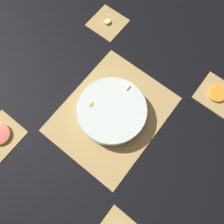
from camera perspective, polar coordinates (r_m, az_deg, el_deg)
ground_plane at (r=0.90m, az=-0.00°, el=-0.59°), size 6.00×6.00×0.00m
bamboo_mat_center at (r=0.89m, az=-0.00°, el=-0.54°), size 0.47×0.38×0.01m
coaster_mat_near_right at (r=1.02m, az=25.67°, el=4.22°), size 0.15×0.15×0.01m
coaster_mat_far_left at (r=0.98m, az=-26.99°, el=-5.40°), size 0.15×0.15×0.01m
coaster_mat_far_right at (r=1.11m, az=-1.18°, el=22.30°), size 0.15×0.15×0.01m
fruit_salad_bowl at (r=0.86m, az=-0.02°, el=0.20°), size 0.27×0.27×0.07m
orange_slice_whole at (r=1.02m, az=25.86°, el=4.38°), size 0.08×0.08×0.01m
banana_coin_single at (r=1.10m, az=-1.18°, el=22.55°), size 0.03×0.03×0.01m
grapefruit_slice at (r=0.97m, az=-27.22°, el=-5.28°), size 0.09×0.09×0.01m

